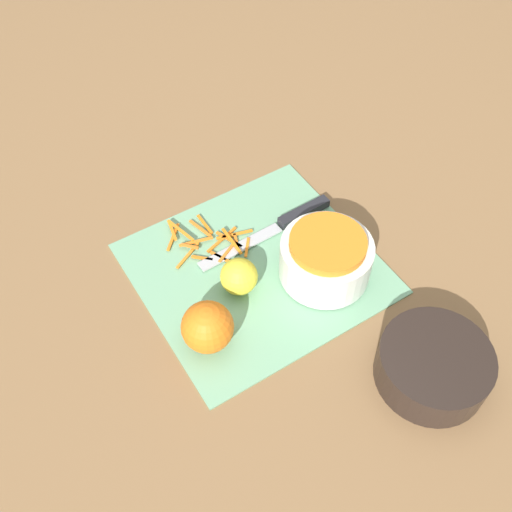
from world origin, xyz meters
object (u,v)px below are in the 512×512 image
bowl_speckled (326,257)px  orange_left (208,327)px  knife (289,220)px  lemon (239,276)px  bowl_dark (433,366)px

bowl_speckled → orange_left: 0.23m
knife → bowl_speckled: bearing=82.0°
bowl_speckled → lemon: 0.15m
knife → lemon: size_ratio=4.34×
knife → lemon: lemon is taller
knife → orange_left: orange_left is taller
bowl_speckled → bowl_dark: bearing=95.1°
bowl_dark → orange_left: size_ratio=2.06×
orange_left → lemon: orange_left is taller
lemon → orange_left: bearing=33.6°
orange_left → bowl_speckled: bearing=-177.0°
bowl_dark → lemon: bearing=-61.1°
orange_left → lemon: 0.11m
lemon → bowl_speckled: bearing=160.2°
bowl_dark → knife: (0.01, -0.37, -0.02)m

